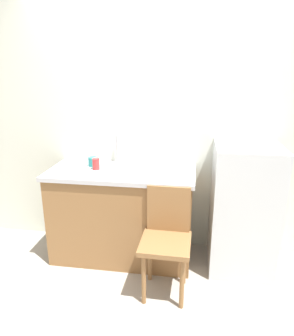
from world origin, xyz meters
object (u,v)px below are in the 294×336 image
object	(u,v)px
refrigerator	(243,208)
chair	(166,236)
dish_tray	(143,172)
cup_red	(96,164)
cup_teal	(93,162)

from	to	relation	value
refrigerator	chair	xyz separation A→B (m)	(-0.66, -0.45, -0.09)
refrigerator	dish_tray	bearing A→B (deg)	-172.87
refrigerator	chair	size ratio (longest dim) A/B	1.32
chair	dish_tray	xyz separation A→B (m)	(-0.25, 0.34, 0.43)
chair	refrigerator	bearing A→B (deg)	35.65
refrigerator	dish_tray	distance (m)	0.97
refrigerator	cup_red	world-z (taller)	refrigerator
refrigerator	cup_teal	bearing A→B (deg)	176.49
refrigerator	chair	bearing A→B (deg)	-145.49
cup_teal	dish_tray	bearing A→B (deg)	-20.80
refrigerator	dish_tray	size ratio (longest dim) A/B	4.21
dish_tray	cup_teal	distance (m)	0.57
cup_teal	chair	bearing A→B (deg)	-34.70
chair	cup_teal	world-z (taller)	cup_teal
cup_red	cup_teal	size ratio (longest dim) A/B	1.22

